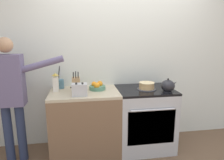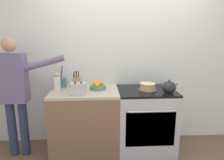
# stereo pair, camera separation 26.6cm
# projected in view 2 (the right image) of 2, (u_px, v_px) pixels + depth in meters

# --- Properties ---
(wall_back) EXTENTS (8.00, 0.04, 2.60)m
(wall_back) POSITION_uv_depth(u_px,v_px,m) (127.00, 57.00, 2.99)
(wall_back) COLOR silver
(wall_back) RESTS_ON ground_plane
(counter_cabinet) EXTENTS (0.91, 0.64, 0.89)m
(counter_cabinet) POSITION_uv_depth(u_px,v_px,m) (86.00, 121.00, 2.80)
(counter_cabinet) COLOR brown
(counter_cabinet) RESTS_ON ground_plane
(stove_range) EXTENTS (0.78, 0.68, 0.89)m
(stove_range) POSITION_uv_depth(u_px,v_px,m) (145.00, 120.00, 2.85)
(stove_range) COLOR #B7BABF
(stove_range) RESTS_ON ground_plane
(layer_cake) EXTENTS (0.26, 0.26, 0.10)m
(layer_cake) POSITION_uv_depth(u_px,v_px,m) (148.00, 87.00, 2.71)
(layer_cake) COLOR #4C4C51
(layer_cake) RESTS_ON stove_range
(tea_kettle) EXTENTS (0.22, 0.18, 0.18)m
(tea_kettle) POSITION_uv_depth(u_px,v_px,m) (169.00, 87.00, 2.58)
(tea_kettle) COLOR #232328
(tea_kettle) RESTS_ON stove_range
(knife_block) EXTENTS (0.10, 0.13, 0.27)m
(knife_block) POSITION_uv_depth(u_px,v_px,m) (77.00, 83.00, 2.71)
(knife_block) COLOR tan
(knife_block) RESTS_ON counter_cabinet
(utensil_crock) EXTENTS (0.11, 0.11, 0.31)m
(utensil_crock) POSITION_uv_depth(u_px,v_px,m) (63.00, 82.00, 2.89)
(utensil_crock) COLOR #477084
(utensil_crock) RESTS_ON counter_cabinet
(fruit_bowl) EXTENTS (0.22, 0.22, 0.11)m
(fruit_bowl) POSITION_uv_depth(u_px,v_px,m) (98.00, 86.00, 2.77)
(fruit_bowl) COLOR #4C7F66
(fruit_bowl) RESTS_ON counter_cabinet
(toaster) EXTENTS (0.21, 0.13, 0.16)m
(toaster) POSITION_uv_depth(u_px,v_px,m) (78.00, 89.00, 2.51)
(toaster) COLOR #B7BABF
(toaster) RESTS_ON counter_cabinet
(milk_carton) EXTENTS (0.07, 0.07, 0.25)m
(milk_carton) POSITION_uv_depth(u_px,v_px,m) (57.00, 82.00, 2.71)
(milk_carton) COLOR white
(milk_carton) RESTS_ON counter_cabinet
(person_baker) EXTENTS (0.92, 0.20, 1.60)m
(person_baker) POSITION_uv_depth(u_px,v_px,m) (14.00, 88.00, 2.58)
(person_baker) COLOR #283351
(person_baker) RESTS_ON ground_plane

